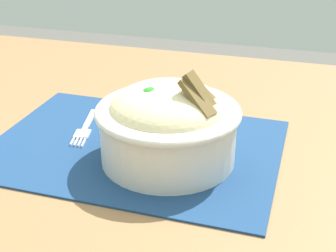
# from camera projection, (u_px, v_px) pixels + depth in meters

# --- Properties ---
(table) EXTENTS (1.17, 0.95, 0.74)m
(table) POSITION_uv_depth(u_px,v_px,m) (140.00, 192.00, 0.72)
(table) COLOR olive
(table) RESTS_ON ground_plane
(placemat) EXTENTS (0.41, 0.30, 0.00)m
(placemat) POSITION_uv_depth(u_px,v_px,m) (135.00, 147.00, 0.70)
(placemat) COLOR navy
(placemat) RESTS_ON table
(bowl) EXTENTS (0.19, 0.19, 0.13)m
(bowl) POSITION_uv_depth(u_px,v_px,m) (168.00, 123.00, 0.64)
(bowl) COLOR silver
(bowl) RESTS_ON placemat
(fork) EXTENTS (0.04, 0.12, 0.00)m
(fork) POSITION_uv_depth(u_px,v_px,m) (85.00, 129.00, 0.75)
(fork) COLOR silver
(fork) RESTS_ON placemat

